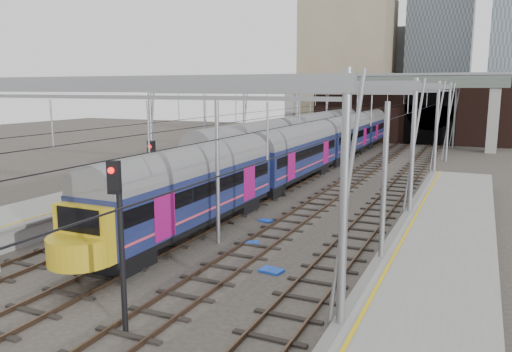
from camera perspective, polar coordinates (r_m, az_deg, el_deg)
The scene contains 15 objects.
ground at distance 23.10m, azimuth -6.73°, elevation -8.95°, with size 160.00×160.00×0.00m, color #38332D.
platform_left at distance 30.99m, azimuth -20.66°, elevation -3.55°, with size 4.32×55.00×1.12m.
platform_right at distance 18.54m, azimuth 19.30°, elevation -12.51°, with size 4.32×47.00×1.12m.
tracks at distance 36.30m, azimuth 5.56°, elevation -1.88°, with size 14.40×80.00×0.22m.
overhead_line at distance 41.73m, azimuth 8.63°, elevation 8.66°, with size 16.80×80.00×8.00m.
retaining_wall at distance 71.35m, azimuth 16.43°, elevation 7.09°, with size 28.00×2.75×9.00m.
overbridge at distance 65.65m, azimuth 14.59°, elevation 9.52°, with size 28.00×3.00×9.25m.
city_skyline at distance 90.06m, azimuth 19.46°, elevation 15.60°, with size 37.50×27.50×60.00m.
train_main at distance 46.79m, azimuth 7.62°, elevation 3.72°, with size 2.68×61.93×4.65m.
train_second at distance 54.59m, azimuth 5.71°, elevation 4.68°, with size 2.72×47.23×4.71m.
signal_near_left at distance 23.45m, azimuth -11.58°, elevation -0.67°, with size 0.38×0.48×5.13m.
signal_near_centre at distance 15.47m, azimuth -15.35°, elevation -5.77°, with size 0.41×0.49×5.42m.
equip_cover_a at distance 28.45m, azimuth 1.13°, elevation -5.13°, with size 0.78×0.55×0.09m, color #1844BA.
equip_cover_b at distance 24.52m, azimuth -0.53°, elevation -7.63°, with size 0.73×0.51×0.09m, color #1844BA.
equip_cover_c at distance 20.94m, azimuth 1.79°, elevation -10.75°, with size 0.93×0.66×0.11m, color #1844BA.
Camera 1 is at (11.38, -18.65, 7.48)m, focal length 35.00 mm.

